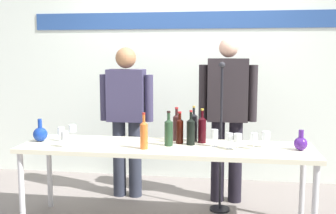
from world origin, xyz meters
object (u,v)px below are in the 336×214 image
at_px(wine_bottle_3, 180,130).
at_px(wine_bottle_6, 194,126).
at_px(wine_glass_left_0, 65,136).
at_px(microphone_stand, 220,162).
at_px(wine_glass_right_1, 254,138).
at_px(wine_bottle_2, 191,131).
at_px(presenter_left, 127,113).
at_px(presenter_right, 227,110).
at_px(display_table, 165,152).
at_px(wine_glass_right_4, 266,136).
at_px(wine_bottle_1, 169,131).
at_px(wine_bottle_0, 202,129).
at_px(wine_glass_right_0, 238,138).
at_px(decanter_blue_right, 301,143).
at_px(decanter_blue_left, 40,134).
at_px(wine_glass_left_2, 73,129).
at_px(wine_glass_right_3, 215,134).
at_px(wine_bottle_4, 144,134).
at_px(wine_bottle_5, 177,126).
at_px(wine_glass_left_1, 61,132).
at_px(wine_glass_right_2, 230,137).

bearing_deg(wine_bottle_3, wine_bottle_6, 46.19).
relative_size(wine_glass_left_0, microphone_stand, 0.10).
relative_size(wine_bottle_6, wine_glass_right_1, 2.35).
bearing_deg(wine_bottle_2, wine_bottle_3, 157.36).
relative_size(presenter_left, presenter_right, 0.95).
relative_size(display_table, wine_glass_right_4, 18.18).
bearing_deg(display_table, wine_bottle_1, 4.57).
bearing_deg(presenter_left, presenter_right, -0.00).
distance_m(wine_bottle_0, wine_bottle_3, 0.21).
height_order(wine_bottle_2, wine_glass_right_4, wine_bottle_2).
height_order(presenter_right, microphone_stand, presenter_right).
bearing_deg(wine_bottle_6, presenter_left, 147.87).
xyz_separation_m(wine_bottle_0, wine_bottle_1, (-0.28, -0.17, -0.00)).
relative_size(display_table, wine_bottle_3, 8.85).
distance_m(presenter_left, wine_glass_right_1, 1.50).
height_order(wine_bottle_1, wine_bottle_6, wine_bottle_6).
bearing_deg(wine_glass_right_0, decanter_blue_right, 9.06).
bearing_deg(wine_glass_left_0, wine_bottle_0, 17.23).
distance_m(decanter_blue_left, wine_glass_left_2, 0.29).
relative_size(display_table, wine_glass_left_0, 18.23).
bearing_deg(wine_bottle_3, wine_glass_right_4, -4.02).
bearing_deg(wine_glass_right_4, decanter_blue_left, -178.47).
bearing_deg(microphone_stand, wine_glass_right_3, -96.63).
relative_size(wine_bottle_0, wine_glass_right_1, 2.24).
distance_m(display_table, wine_bottle_6, 0.38).
height_order(wine_bottle_4, wine_bottle_5, wine_bottle_5).
bearing_deg(wine_glass_left_1, wine_glass_right_1, -1.57).
distance_m(wine_bottle_0, wine_bottle_4, 0.57).
bearing_deg(presenter_right, decanter_blue_left, -157.48).
distance_m(wine_glass_left_0, wine_glass_right_3, 1.31).
relative_size(presenter_right, wine_bottle_0, 5.42).
distance_m(wine_glass_right_1, wine_glass_right_2, 0.21).
height_order(presenter_right, wine_bottle_5, presenter_right).
distance_m(wine_bottle_5, wine_glass_left_2, 0.99).
xyz_separation_m(wine_bottle_6, wine_glass_left_1, (-1.22, -0.20, -0.05)).
relative_size(wine_bottle_0, wine_bottle_5, 1.00).
height_order(wine_bottle_0, wine_bottle_5, wine_bottle_5).
xyz_separation_m(wine_bottle_4, wine_bottle_5, (0.23, 0.37, 0.01)).
relative_size(wine_bottle_2, wine_glass_right_0, 2.18).
bearing_deg(presenter_right, wine_bottle_2, -116.16).
bearing_deg(wine_bottle_2, wine_bottle_4, -150.23).
bearing_deg(presenter_left, wine_bottle_1, -51.53).
bearing_deg(wine_bottle_4, decanter_blue_right, 6.65).
xyz_separation_m(decanter_blue_left, wine_glass_right_2, (1.74, -0.03, 0.03)).
height_order(wine_bottle_1, wine_glass_right_0, wine_bottle_1).
height_order(wine_bottle_3, wine_glass_right_3, wine_bottle_3).
bearing_deg(wine_glass_right_1, wine_bottle_2, 171.52).
bearing_deg(wine_bottle_6, wine_bottle_5, -175.64).
distance_m(wine_bottle_0, wine_bottle_1, 0.33).
xyz_separation_m(presenter_left, wine_bottle_4, (0.37, -0.86, -0.05)).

